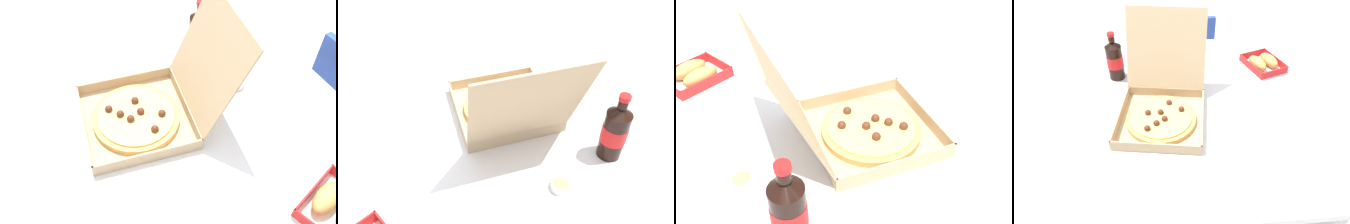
{
  "view_description": "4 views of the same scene",
  "coord_description": "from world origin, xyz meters",
  "views": [
    {
      "loc": [
        0.62,
        -0.34,
        1.66
      ],
      "look_at": [
        -0.07,
        -0.0,
        0.77
      ],
      "focal_mm": 40.06,
      "sensor_mm": 36.0,
      "label": 1
    },
    {
      "loc": [
        0.29,
        0.66,
        1.5
      ],
      "look_at": [
        -0.07,
        -0.04,
        0.8
      ],
      "focal_mm": 34.6,
      "sensor_mm": 36.0,
      "label": 2
    },
    {
      "loc": [
        -0.73,
        0.37,
        1.45
      ],
      "look_at": [
        -0.04,
        -0.05,
        0.81
      ],
      "focal_mm": 40.87,
      "sensor_mm": 36.0,
      "label": 3
    },
    {
      "loc": [
        -0.09,
        -0.95,
        1.55
      ],
      "look_at": [
        -0.01,
        -0.1,
        0.8
      ],
      "focal_mm": 31.63,
      "sensor_mm": 36.0,
      "label": 4
    }
  ],
  "objects": [
    {
      "name": "dining_table",
      "position": [
        0.0,
        0.0,
        0.68
      ],
      "size": [
        1.16,
        1.1,
        0.75
      ],
      "color": "white",
      "rests_on": "ground_plane"
    },
    {
      "name": "pizza_box_open",
      "position": [
        -0.08,
        -0.06,
        0.8
      ],
      "size": [
        0.39,
        0.5,
        0.35
      ],
      "color": "tan",
      "rests_on": "dining_table"
    },
    {
      "name": "cola_bottle",
      "position": [
        -0.28,
        0.22,
        0.85
      ],
      "size": [
        0.07,
        0.07,
        0.22
      ],
      "color": "black",
      "rests_on": "dining_table"
    },
    {
      "name": "paper_menu",
      "position": [
        0.35,
        -0.22,
        0.75
      ],
      "size": [
        0.23,
        0.18,
        0.0
      ],
      "primitive_type": "cube",
      "rotation": [
        0.0,
        0.0,
        0.15
      ],
      "color": "white",
      "rests_on": "dining_table"
    },
    {
      "name": "dipping_sauce_cup",
      "position": [
        -0.08,
        0.26,
        0.76
      ],
      "size": [
        0.06,
        0.06,
        0.02
      ],
      "color": "white",
      "rests_on": "dining_table"
    }
  ]
}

